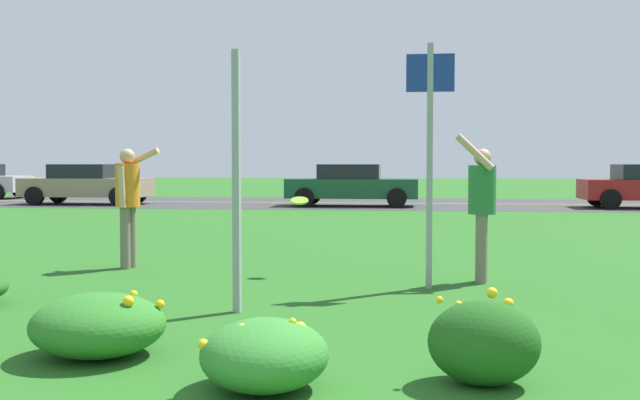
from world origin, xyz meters
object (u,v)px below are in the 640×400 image
sign_post_by_roadside (430,142)px  car_tan_center_left (86,184)px  sign_post_near_path (237,182)px  frisbee_lime (300,201)px  car_dark_green_center_right (352,185)px  person_thrower_orange_shirt (128,196)px  person_catcher_green_shirt (482,202)px

sign_post_by_roadside → car_tan_center_left: bearing=125.3°
sign_post_near_path → frisbee_lime: 2.61m
sign_post_near_path → car_dark_green_center_right: size_ratio=0.58×
frisbee_lime → car_tan_center_left: (-10.23, 15.94, -0.24)m
frisbee_lime → car_tan_center_left: 18.94m
person_thrower_orange_shirt → sign_post_by_roadside: bearing=-16.0°
car_dark_green_center_right → sign_post_near_path: bearing=-88.9°
person_thrower_orange_shirt → person_catcher_green_shirt: person_catcher_green_shirt is taller
person_thrower_orange_shirt → frisbee_lime: person_thrower_orange_shirt is taller
person_thrower_orange_shirt → car_dark_green_center_right: (1.89, 15.65, -0.28)m
person_catcher_green_shirt → frisbee_lime: 2.38m
sign_post_near_path → person_thrower_orange_shirt: 3.66m
person_thrower_orange_shirt → frisbee_lime: size_ratio=7.08×
sign_post_by_roadside → car_tan_center_left: sign_post_by_roadside is taller
car_tan_center_left → person_catcher_green_shirt: bearing=-52.4°
person_catcher_green_shirt → car_dark_green_center_right: size_ratio=0.41×
car_dark_green_center_right → sign_post_by_roadside: bearing=-82.3°
sign_post_by_roadside → frisbee_lime: sign_post_by_roadside is taller
sign_post_by_roadside → person_catcher_green_shirt: bearing=37.8°
person_catcher_green_shirt → frisbee_lime: (-2.34, 0.40, -0.02)m
sign_post_by_roadside → person_catcher_green_shirt: sign_post_by_roadside is taller
person_thrower_orange_shirt → car_tan_center_left: person_thrower_orange_shirt is taller
sign_post_near_path → sign_post_by_roadside: (1.93, 1.67, 0.44)m
car_tan_center_left → car_dark_green_center_right: bearing=0.0°
frisbee_lime → car_dark_green_center_right: 15.95m
sign_post_by_roadside → car_tan_center_left: size_ratio=0.64×
person_catcher_green_shirt → car_tan_center_left: size_ratio=0.41×
sign_post_by_roadside → frisbee_lime: (-1.69, 0.91, -0.75)m
sign_post_near_path → car_dark_green_center_right: 18.53m
person_thrower_orange_shirt → frisbee_lime: 2.51m
car_tan_center_left → person_thrower_orange_shirt: bearing=-63.7°
person_thrower_orange_shirt → person_catcher_green_shirt: (4.83, -0.69, -0.01)m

